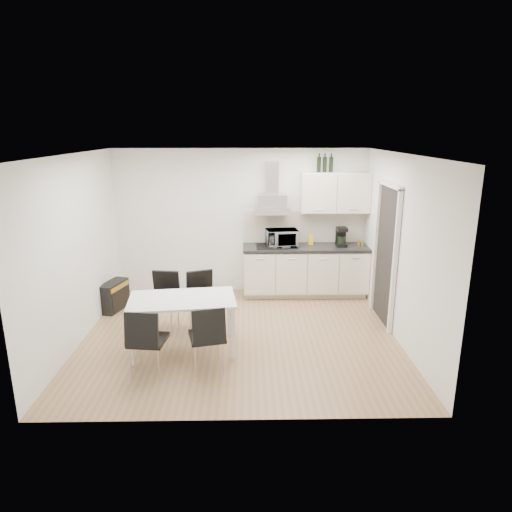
{
  "coord_description": "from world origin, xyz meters",
  "views": [
    {
      "loc": [
        0.12,
        -6.11,
        2.91
      ],
      "look_at": [
        0.24,
        0.41,
        1.1
      ],
      "focal_mm": 32.0,
      "sensor_mm": 36.0,
      "label": 1
    }
  ],
  "objects": [
    {
      "name": "chair_near_left",
      "position": [
        -1.09,
        -1.04,
        0.44
      ],
      "size": [
        0.5,
        0.55,
        0.88
      ],
      "primitive_type": null,
      "rotation": [
        0.0,
        0.0,
        -0.12
      ],
      "color": "black",
      "rests_on": "ground"
    },
    {
      "name": "floor_speaker",
      "position": [
        -0.7,
        1.9,
        0.13
      ],
      "size": [
        0.19,
        0.18,
        0.26
      ],
      "primitive_type": "cube",
      "rotation": [
        0.0,
        0.0,
        0.28
      ],
      "color": "black",
      "rests_on": "ground"
    },
    {
      "name": "doorway",
      "position": [
        2.21,
        0.55,
        1.05
      ],
      "size": [
        0.08,
        1.04,
        2.1
      ],
      "primitive_type": "cube",
      "color": "white",
      "rests_on": "ground"
    },
    {
      "name": "chair_far_left",
      "position": [
        -1.14,
        0.22,
        0.44
      ],
      "size": [
        0.51,
        0.56,
        0.88
      ],
      "primitive_type": null,
      "rotation": [
        0.0,
        0.0,
        3.0
      ],
      "color": "black",
      "rests_on": "ground"
    },
    {
      "name": "wall_back",
      "position": [
        0.0,
        2.0,
        1.3
      ],
      "size": [
        4.5,
        0.1,
        2.6
      ],
      "primitive_type": "cube",
      "color": "white",
      "rests_on": "ground"
    },
    {
      "name": "ceiling",
      "position": [
        0.0,
        0.0,
        2.6
      ],
      "size": [
        4.5,
        4.5,
        0.0
      ],
      "primitive_type": "plane",
      "color": "white",
      "rests_on": "wall_back"
    },
    {
      "name": "wall_front",
      "position": [
        0.0,
        -2.0,
        1.3
      ],
      "size": [
        4.5,
        0.1,
        2.6
      ],
      "primitive_type": "cube",
      "color": "white",
      "rests_on": "ground"
    },
    {
      "name": "wall_right",
      "position": [
        2.25,
        0.0,
        1.3
      ],
      "size": [
        0.1,
        4.0,
        2.6
      ],
      "primitive_type": "cube",
      "color": "white",
      "rests_on": "ground"
    },
    {
      "name": "kitchenette",
      "position": [
        1.19,
        1.73,
        0.83
      ],
      "size": [
        2.22,
        0.64,
        2.52
      ],
      "color": "beige",
      "rests_on": "ground"
    },
    {
      "name": "wall_left",
      "position": [
        -2.25,
        0.0,
        1.3
      ],
      "size": [
        0.1,
        4.0,
        2.6
      ],
      "primitive_type": "cube",
      "color": "white",
      "rests_on": "ground"
    },
    {
      "name": "chair_near_right",
      "position": [
        -0.39,
        -0.95,
        0.44
      ],
      "size": [
        0.54,
        0.59,
        0.88
      ],
      "primitive_type": null,
      "rotation": [
        0.0,
        0.0,
        0.23
      ],
      "color": "black",
      "rests_on": "ground"
    },
    {
      "name": "chair_far_right",
      "position": [
        -0.54,
        0.24,
        0.44
      ],
      "size": [
        0.59,
        0.62,
        0.88
      ],
      "primitive_type": null,
      "rotation": [
        0.0,
        0.0,
        3.5
      ],
      "color": "black",
      "rests_on": "ground"
    },
    {
      "name": "dining_table",
      "position": [
        -0.76,
        -0.42,
        0.67
      ],
      "size": [
        1.48,
        0.95,
        0.75
      ],
      "rotation": [
        0.0,
        0.0,
        0.11
      ],
      "color": "white",
      "rests_on": "ground"
    },
    {
      "name": "ground",
      "position": [
        0.0,
        0.0,
        0.0
      ],
      "size": [
        4.5,
        4.5,
        0.0
      ],
      "primitive_type": "plane",
      "color": "#A27B53",
      "rests_on": "ground"
    },
    {
      "name": "guitar_amp",
      "position": [
        -2.11,
        1.06,
        0.24
      ],
      "size": [
        0.4,
        0.62,
        0.48
      ],
      "rotation": [
        0.0,
        0.0,
        -0.29
      ],
      "color": "black",
      "rests_on": "ground"
    }
  ]
}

